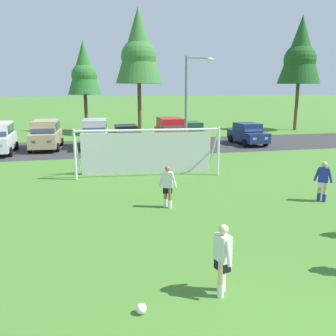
{
  "coord_description": "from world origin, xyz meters",
  "views": [
    {
      "loc": [
        -3.8,
        -2.58,
        4.5
      ],
      "look_at": [
        -0.75,
        11.04,
        1.4
      ],
      "focal_mm": 38.53,
      "sensor_mm": 36.0,
      "label": 1
    }
  ],
  "objects_px": {
    "player_winger_right": "(168,187)",
    "parked_car_slot_center": "(126,136)",
    "parked_car_slot_far_right": "(248,134)",
    "street_lamp": "(189,105)",
    "parked_car_slot_right": "(191,132)",
    "parked_car_slot_center_left": "(95,133)",
    "player_midfield_center": "(323,181)",
    "soccer_ball": "(141,309)",
    "parked_car_slot_left": "(46,134)",
    "player_striker_near": "(222,260)",
    "soccer_goal": "(147,150)",
    "parked_car_slot_center_right": "(170,131)"
  },
  "relations": [
    {
      "from": "parked_car_slot_left",
      "to": "parked_car_slot_center_left",
      "type": "bearing_deg",
      "value": -1.06
    },
    {
      "from": "parked_car_slot_center",
      "to": "street_lamp",
      "type": "bearing_deg",
      "value": -48.65
    },
    {
      "from": "player_winger_right",
      "to": "parked_car_slot_center",
      "type": "bearing_deg",
      "value": 90.03
    },
    {
      "from": "parked_car_slot_center_left",
      "to": "parked_car_slot_center",
      "type": "bearing_deg",
      "value": -13.42
    },
    {
      "from": "soccer_goal",
      "to": "player_striker_near",
      "type": "height_order",
      "value": "soccer_goal"
    },
    {
      "from": "player_striker_near",
      "to": "player_midfield_center",
      "type": "distance_m",
      "value": 8.45
    },
    {
      "from": "player_winger_right",
      "to": "parked_car_slot_center_right",
      "type": "bearing_deg",
      "value": 76.69
    },
    {
      "from": "parked_car_slot_center_left",
      "to": "parked_car_slot_far_right",
      "type": "height_order",
      "value": "parked_car_slot_center_left"
    },
    {
      "from": "player_winger_right",
      "to": "player_midfield_center",
      "type": "bearing_deg",
      "value": -5.44
    },
    {
      "from": "soccer_ball",
      "to": "parked_car_slot_center_right",
      "type": "distance_m",
      "value": 22.63
    },
    {
      "from": "parked_car_slot_center",
      "to": "soccer_ball",
      "type": "bearing_deg",
      "value": -95.34
    },
    {
      "from": "parked_car_slot_far_right",
      "to": "street_lamp",
      "type": "height_order",
      "value": "street_lamp"
    },
    {
      "from": "player_winger_right",
      "to": "parked_car_slot_center_left",
      "type": "distance_m",
      "value": 15.47
    },
    {
      "from": "parked_car_slot_far_right",
      "to": "soccer_ball",
      "type": "bearing_deg",
      "value": -119.83
    },
    {
      "from": "soccer_ball",
      "to": "parked_car_slot_far_right",
      "type": "bearing_deg",
      "value": 60.17
    },
    {
      "from": "parked_car_slot_right",
      "to": "soccer_ball",
      "type": "bearing_deg",
      "value": -108.54
    },
    {
      "from": "parked_car_slot_center",
      "to": "player_midfield_center",
      "type": "bearing_deg",
      "value": -67.69
    },
    {
      "from": "soccer_ball",
      "to": "parked_car_slot_right",
      "type": "height_order",
      "value": "parked_car_slot_right"
    },
    {
      "from": "parked_car_slot_center_left",
      "to": "player_winger_right",
      "type": "bearing_deg",
      "value": -81.32
    },
    {
      "from": "parked_car_slot_center",
      "to": "player_winger_right",
      "type": "bearing_deg",
      "value": -89.97
    },
    {
      "from": "soccer_goal",
      "to": "parked_car_slot_far_right",
      "type": "height_order",
      "value": "soccer_goal"
    },
    {
      "from": "parked_car_slot_far_right",
      "to": "street_lamp",
      "type": "xyz_separation_m",
      "value": [
        -6.12,
        -3.84,
        2.53
      ]
    },
    {
      "from": "player_winger_right",
      "to": "parked_car_slot_left",
      "type": "xyz_separation_m",
      "value": [
        -5.95,
        15.35,
        0.29
      ]
    },
    {
      "from": "parked_car_slot_center_left",
      "to": "parked_car_slot_center",
      "type": "relative_size",
      "value": 1.11
    },
    {
      "from": "soccer_ball",
      "to": "street_lamp",
      "type": "bearing_deg",
      "value": 71.15
    },
    {
      "from": "parked_car_slot_right",
      "to": "player_winger_right",
      "type": "bearing_deg",
      "value": -109.09
    },
    {
      "from": "player_midfield_center",
      "to": "parked_car_slot_right",
      "type": "distance_m",
      "value": 16.89
    },
    {
      "from": "parked_car_slot_center",
      "to": "parked_car_slot_right",
      "type": "relative_size",
      "value": 1.0
    },
    {
      "from": "soccer_ball",
      "to": "parked_car_slot_center",
      "type": "distance_m",
      "value": 21.29
    },
    {
      "from": "parked_car_slot_center_left",
      "to": "player_midfield_center",
      "type": "bearing_deg",
      "value": -61.52
    },
    {
      "from": "parked_car_slot_center_right",
      "to": "parked_car_slot_center",
      "type": "bearing_deg",
      "value": -168.95
    },
    {
      "from": "soccer_ball",
      "to": "street_lamp",
      "type": "xyz_separation_m",
      "value": [
        5.76,
        16.88,
        3.29
      ]
    },
    {
      "from": "player_striker_near",
      "to": "street_lamp",
      "type": "relative_size",
      "value": 0.25
    },
    {
      "from": "parked_car_slot_right",
      "to": "parked_car_slot_center",
      "type": "bearing_deg",
      "value": -164.7
    },
    {
      "from": "parked_car_slot_left",
      "to": "street_lamp",
      "type": "height_order",
      "value": "street_lamp"
    },
    {
      "from": "player_striker_near",
      "to": "player_midfield_center",
      "type": "relative_size",
      "value": 1.0
    },
    {
      "from": "player_striker_near",
      "to": "parked_car_slot_center_right",
      "type": "xyz_separation_m",
      "value": [
        3.78,
        21.56,
        0.29
      ]
    },
    {
      "from": "parked_car_slot_right",
      "to": "parked_car_slot_far_right",
      "type": "xyz_separation_m",
      "value": [
        4.26,
        -2.01,
        0.0
      ]
    },
    {
      "from": "soccer_goal",
      "to": "parked_car_slot_left",
      "type": "xyz_separation_m",
      "value": [
        -6.11,
        9.68,
        -0.18
      ]
    },
    {
      "from": "parked_car_slot_far_right",
      "to": "parked_car_slot_right",
      "type": "bearing_deg",
      "value": 154.8
    },
    {
      "from": "soccer_goal",
      "to": "player_midfield_center",
      "type": "relative_size",
      "value": 4.6
    },
    {
      "from": "player_striker_near",
      "to": "parked_car_slot_far_right",
      "type": "height_order",
      "value": "parked_car_slot_far_right"
    },
    {
      "from": "soccer_ball",
      "to": "player_midfield_center",
      "type": "relative_size",
      "value": 0.13
    },
    {
      "from": "parked_car_slot_center_left",
      "to": "parked_car_slot_right",
      "type": "distance_m",
      "value": 8.03
    },
    {
      "from": "soccer_ball",
      "to": "soccer_goal",
      "type": "height_order",
      "value": "soccer_goal"
    },
    {
      "from": "soccer_ball",
      "to": "parked_car_slot_center",
      "type": "height_order",
      "value": "parked_car_slot_center"
    },
    {
      "from": "player_midfield_center",
      "to": "parked_car_slot_left",
      "type": "distance_m",
      "value": 20.11
    },
    {
      "from": "soccer_ball",
      "to": "player_winger_right",
      "type": "relative_size",
      "value": 0.13
    },
    {
      "from": "player_striker_near",
      "to": "street_lamp",
      "type": "distance_m",
      "value": 17.19
    },
    {
      "from": "soccer_ball",
      "to": "player_striker_near",
      "type": "xyz_separation_m",
      "value": [
        1.86,
        0.34,
        0.71
      ]
    }
  ]
}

